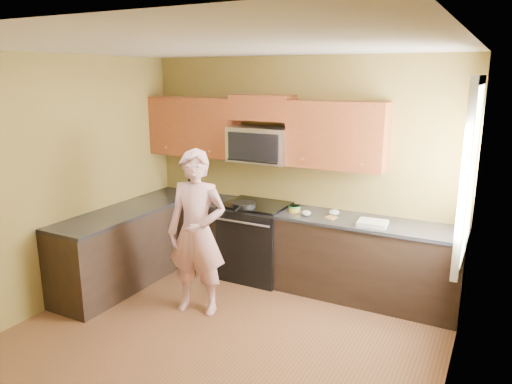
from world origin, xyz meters
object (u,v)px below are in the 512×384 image
Objects in this scene: microwave at (261,162)px; frying_pan at (244,207)px; travel_mug at (192,193)px; stove at (256,240)px; butter_tub at (294,212)px; woman at (197,233)px.

microwave is 1.56× the size of frying_pan.
frying_pan is at bearing -21.34° from travel_mug.
butter_tub reaches higher than stove.
butter_tub is (0.57, 0.20, -0.03)m from frying_pan.
woman is 1.58m from travel_mug.
microwave reaches higher than frying_pan.
stove is at bearing -90.00° from microwave.
stove is 0.54× the size of woman.
stove is at bearing 71.22° from woman.
travel_mug is (-1.61, 0.21, 0.00)m from butter_tub.
frying_pan is at bearing -161.10° from butter_tub.
microwave reaches higher than butter_tub.
stove is 0.53m from frying_pan.
butter_tub is (0.52, -0.15, -0.53)m from microwave.
microwave is 0.61m from frying_pan.
butter_tub is at bearing 9.13° from frying_pan.
microwave is at bearing -3.08° from travel_mug.
travel_mug is at bearing 176.92° from microwave.
woman is 0.86m from frying_pan.
stove is 1.15m from woman.
frying_pan reaches higher than butter_tub.
woman is at bearing -96.90° from stove.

